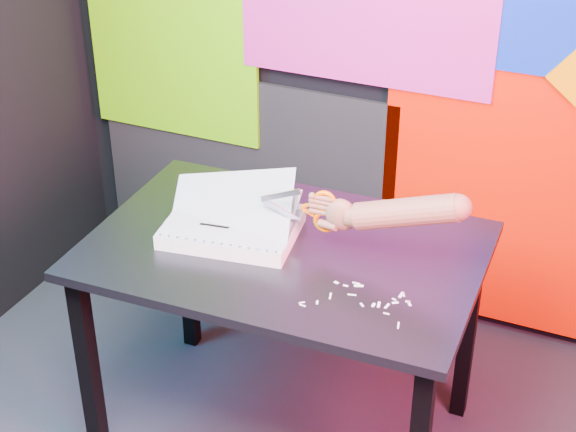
% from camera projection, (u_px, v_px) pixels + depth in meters
% --- Properties ---
extents(room, '(3.01, 3.01, 2.71)m').
position_uv_depth(room, '(244.00, 159.00, 1.78)').
color(room, black).
rests_on(room, ground).
extents(backdrop, '(2.88, 0.05, 2.08)m').
position_uv_depth(backdrop, '(446.00, 93.00, 3.12)').
color(backdrop, '#E91300').
rests_on(backdrop, ground).
extents(work_table, '(1.19, 0.81, 0.75)m').
position_uv_depth(work_table, '(285.00, 273.00, 2.67)').
color(work_table, black).
rests_on(work_table, ground).
extents(printout_stack, '(0.45, 0.34, 0.21)m').
position_uv_depth(printout_stack, '(232.00, 227.00, 2.67)').
color(printout_stack, silver).
rests_on(printout_stack, work_table).
extents(scissors, '(0.24, 0.02, 0.14)m').
position_uv_depth(scissors, '(319.00, 210.00, 2.54)').
color(scissors, silver).
rests_on(scissors, printout_stack).
extents(hand_forearm, '(0.45, 0.09, 0.18)m').
position_uv_depth(hand_forearm, '(395.00, 212.00, 2.44)').
color(hand_forearm, brown).
rests_on(hand_forearm, work_table).
extents(paper_clippings, '(0.28, 0.17, 0.00)m').
position_uv_depth(paper_clippings, '(369.00, 299.00, 2.39)').
color(paper_clippings, silver).
rests_on(paper_clippings, work_table).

